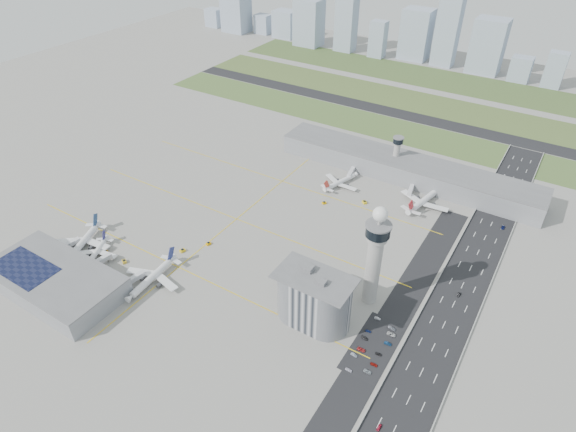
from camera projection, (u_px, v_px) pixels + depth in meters
The scene contains 63 objects.
ground at pixel (259, 263), 303.56m from camera, with size 1000.00×1000.00×0.00m, color #9C9A91.
grass_strip_0 at pixel (374, 125), 466.42m from camera, with size 480.00×50.00×0.08m, color #496B33.
grass_strip_1 at pixel (403, 99), 517.85m from camera, with size 480.00×60.00×0.08m, color #3F5227.
grass_strip_2 at pixel (427, 77), 572.71m from camera, with size 480.00×70.00×0.08m, color #3F5327.
runway at pixel (389, 111), 491.78m from camera, with size 480.00×22.00×0.10m, color black.
highway at pixel (437, 340), 254.12m from camera, with size 28.00×500.00×0.10m, color black.
barrier_left at pixel (412, 328), 259.81m from camera, with size 0.60×500.00×1.20m, color #9E9E99.
barrier_right at pixel (464, 350), 247.78m from camera, with size 0.60×500.00×1.20m, color #9E9E99.
landside_road at pixel (385, 332), 258.01m from camera, with size 18.00×260.00×0.08m, color black.
parking_lot at pixel (373, 346), 250.63m from camera, with size 20.00×44.00×0.10m, color black.
taxiway_line_h_0 at pixel (179, 267), 300.17m from camera, with size 260.00×0.60×0.01m, color yellow.
taxiway_line_h_1 at pixel (237, 219), 341.32m from camera, with size 260.00×0.60×0.01m, color yellow.
taxiway_line_h_2 at pixel (282, 181), 382.46m from camera, with size 260.00×0.60×0.01m, color yellow.
taxiway_line_v at pixel (237, 219), 341.32m from camera, with size 0.60×260.00×0.01m, color yellow.
control_tower at pixel (375, 253), 257.52m from camera, with size 14.00×14.00×64.50m.
secondary_tower at pixel (397, 152), 382.48m from camera, with size 8.60×8.60×31.90m.
admin_building at pixel (314, 299), 257.14m from camera, with size 42.00×24.00×33.50m.
terminal_pier at pixel (406, 168), 383.22m from camera, with size 210.00×32.00×15.80m.
near_terminal at pixel (55, 280), 281.38m from camera, with size 84.00×42.00×13.00m.
airplane_near_a at pixel (81, 240), 312.08m from camera, with size 44.82×38.10×12.55m, color white, non-canonical shape.
airplane_near_b at pixel (94, 252), 304.95m from camera, with size 34.34×29.19×9.62m, color white, non-canonical shape.
airplane_near_c at pixel (151, 275), 285.66m from camera, with size 43.99×37.39×12.32m, color white, non-canonical shape.
airplane_far_a at pixel (341, 179), 375.23m from camera, with size 37.08×31.52×10.38m, color white, non-canonical shape.
airplane_far_b at pixel (425, 197), 352.93m from camera, with size 45.82×38.95×12.83m, color white, non-canonical shape.
jet_bridge_near_0 at pixel (60, 251), 308.61m from camera, with size 14.00×3.00×5.70m, color silver, non-canonical shape.
jet_bridge_near_1 at pixel (91, 268), 295.72m from camera, with size 14.00×3.00×5.70m, color silver, non-canonical shape.
jet_bridge_near_2 at pixel (125, 286), 282.83m from camera, with size 14.00×3.00×5.70m, color silver, non-canonical shape.
jet_bridge_far_0 at pixel (353, 170), 391.54m from camera, with size 14.00×3.00×5.70m, color silver, non-canonical shape.
jet_bridge_far_1 at pixel (412, 187), 370.06m from camera, with size 14.00×3.00×5.70m, color silver, non-canonical shape.
tug_0 at pixel (105, 252), 310.87m from camera, with size 2.14×3.11×1.81m, color orange, non-canonical shape.
tug_1 at pixel (124, 261), 303.22m from camera, with size 2.33×3.39×1.97m, color gold, non-canonical shape.
tug_2 at pixel (182, 250), 311.87m from camera, with size 2.34×3.41×1.98m, color yellow, non-canonical shape.
tug_3 at pixel (208, 243), 317.72m from camera, with size 2.13×3.10×1.80m, color #F6A900, non-canonical shape.
tug_4 at pixel (324, 203), 356.32m from camera, with size 2.12×3.08×1.79m, color #EFA800, non-canonical shape.
tug_5 at pixel (364, 202), 356.84m from camera, with size 2.52×3.67×2.13m, color yellow, non-canonical shape.
car_lot_0 at pixel (349, 370), 238.14m from camera, with size 1.42×3.53×1.20m, color silver.
car_lot_1 at pixel (354, 355), 245.49m from camera, with size 1.24×3.56×1.17m, color #9099A9.
car_lot_2 at pixel (361, 350), 248.13m from camera, with size 2.04×4.43×1.23m, color #B12627.
car_lot_3 at pixel (365, 338), 254.31m from camera, with size 1.53×3.77×1.10m, color #262527.
car_lot_4 at pixel (368, 331), 258.14m from camera, with size 1.28×3.19×1.09m, color navy.
car_lot_5 at pixel (377, 318), 265.38m from camera, with size 1.20×3.43×1.13m, color #BBBCC2.
car_lot_6 at pixel (367, 372), 237.36m from camera, with size 1.87×4.06×1.13m, color #9CA6AD.
car_lot_7 at pixel (374, 365), 240.72m from camera, with size 1.53×3.77×1.09m, color maroon.
car_lot_8 at pixel (379, 354), 245.95m from camera, with size 1.36×3.38×1.15m, color black.
car_lot_9 at pixel (388, 344), 251.23m from camera, with size 1.37×3.92×1.29m, color navy.
car_lot_10 at pixel (391, 334), 256.20m from camera, with size 2.18×4.73×1.31m, color silver.
car_lot_11 at pixel (392, 328), 259.59m from camera, with size 1.80×4.42×1.28m, color gray.
car_hw_0 at pixel (379, 427), 213.65m from camera, with size 1.42×3.54×1.20m, color #A61933.
car_hw_1 at pixel (459, 295), 280.09m from camera, with size 1.34×3.84×1.26m, color black.
car_hw_2 at pixel (503, 227), 332.30m from camera, with size 2.05×4.46×1.24m, color #111A53.
car_hw_4 at pixel (501, 183), 379.06m from camera, with size 1.35×3.37×1.15m, color gray.
skyline_bldg_0 at pixel (214, 18), 747.27m from camera, with size 24.05×19.24×26.50m, color #9EADC1.
skyline_bldg_1 at pixel (236, 9), 712.98m from camera, with size 37.63×30.10×65.60m, color #9EADC1.
skyline_bldg_2 at pixel (263, 24), 715.81m from camera, with size 22.81×18.25×26.79m, color #9EADC1.
skyline_bldg_3 at pixel (286, 24), 697.03m from camera, with size 32.30×25.84×36.93m, color #9EADC1.
skyline_bldg_4 at pixel (309, 23), 658.40m from camera, with size 35.81×28.65×60.36m, color #9EADC1.
skyline_bldg_5 at pixel (346, 25), 636.19m from camera, with size 25.49×20.39×66.89m, color #9EADC1.
skyline_bldg_6 at pixel (378, 39), 620.97m from camera, with size 20.04×16.03×45.20m, color #9EADC1.
skyline_bldg_7 at pixel (416, 34), 610.71m from camera, with size 35.76×28.61×61.22m, color #9EADC1.
skyline_bldg_8 at pixel (448, 31), 583.34m from camera, with size 26.33×21.06×83.39m, color #9EADC1.
skyline_bldg_9 at pixel (488, 46), 568.76m from camera, with size 36.96×29.57×62.11m, color #9EADC1.
skyline_bldg_10 at pixel (520, 69), 554.45m from camera, with size 23.01×18.41×27.75m, color #9EADC1.
skyline_bldg_11 at pixel (555, 70), 535.88m from camera, with size 20.22×16.18×38.97m, color #9EADC1.
Camera 1 is at (136.97, -183.57, 202.26)m, focal length 30.00 mm.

